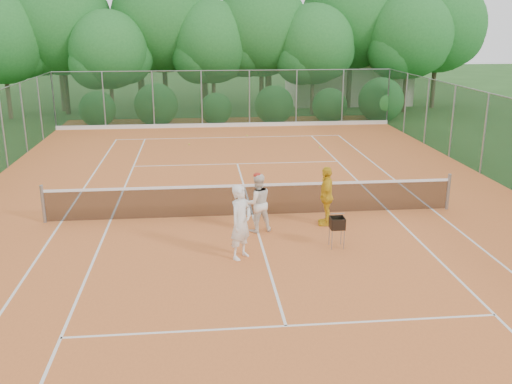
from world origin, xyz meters
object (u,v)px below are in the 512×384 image
Objects in this scene: player_white at (241,222)px; player_yellow at (326,196)px; player_center_grp at (257,203)px; ball_hopper at (337,224)px.

player_white is 3.32m from player_yellow.
player_yellow is at bearing 9.94° from player_center_grp.
player_white reaches higher than ball_hopper.
player_yellow reaches higher than player_center_grp.
ball_hopper is (1.87, -1.36, -0.19)m from player_center_grp.
player_white is at bearing -39.71° from player_yellow.
player_yellow is (2.55, 2.13, -0.07)m from player_white.
player_white is 1.09× the size of player_yellow.
player_yellow reaches higher than ball_hopper.
player_center_grp is at bearing 144.93° from ball_hopper.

